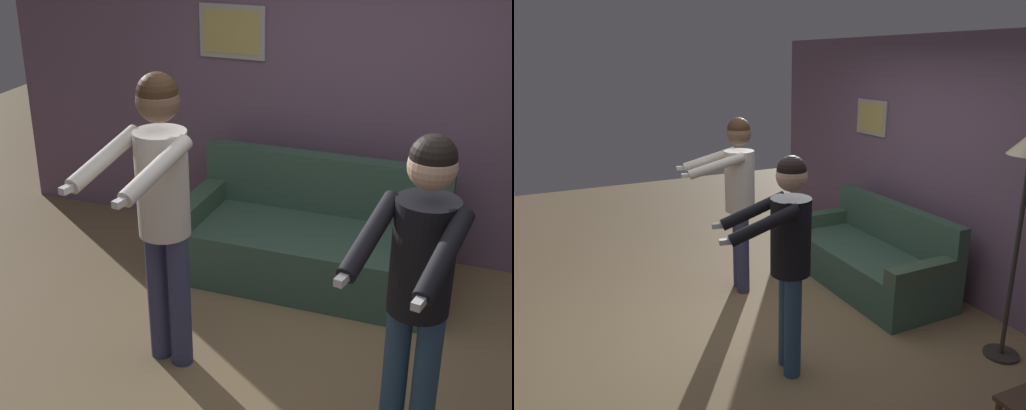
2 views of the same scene
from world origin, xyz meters
TOP-DOWN VIEW (x-y plane):
  - ground_plane at (0.00, 0.00)m, footprint 12.00×12.00m
  - back_wall_assembly at (-0.01, 2.01)m, footprint 6.40×0.09m
  - couch at (-0.32, 1.37)m, footprint 1.90×0.85m
  - person_standing_left at (-0.84, 0.07)m, footprint 0.51×0.77m
  - person_standing_right at (0.65, -0.16)m, footprint 0.53×0.73m

SIDE VIEW (x-z plane):
  - ground_plane at x=0.00m, z-range 0.00..0.00m
  - couch at x=-0.32m, z-range -0.16..0.71m
  - person_standing_right at x=0.65m, z-range 0.18..1.89m
  - person_standing_left at x=-0.84m, z-range 0.21..2.02m
  - back_wall_assembly at x=-0.01m, z-range 0.00..2.60m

